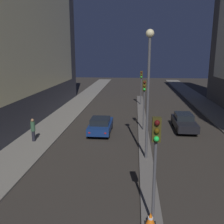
{
  "coord_description": "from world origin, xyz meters",
  "views": [
    {
      "loc": [
        -0.81,
        -4.75,
        6.78
      ],
      "look_at": [
        -3.24,
        21.68,
        0.5
      ],
      "focal_mm": 40.0,
      "sensor_mm": 36.0,
      "label": 1
    }
  ],
  "objects_px": {
    "street_lamp": "(149,76)",
    "traffic_cone_far": "(150,219)",
    "traffic_light_far": "(141,80)",
    "pedestrian_on_left_sidewalk": "(33,129)",
    "traffic_light_mid": "(144,94)",
    "car_right_lane": "(184,122)",
    "car_left_lane": "(101,125)",
    "traffic_light_near": "(156,148)"
  },
  "relations": [
    {
      "from": "traffic_cone_far",
      "to": "pedestrian_on_left_sidewalk",
      "type": "height_order",
      "value": "pedestrian_on_left_sidewalk"
    },
    {
      "from": "traffic_light_mid",
      "to": "car_right_lane",
      "type": "xyz_separation_m",
      "value": [
        3.69,
        0.89,
        -2.63
      ]
    },
    {
      "from": "traffic_light_far",
      "to": "pedestrian_on_left_sidewalk",
      "type": "bearing_deg",
      "value": -119.84
    },
    {
      "from": "traffic_light_mid",
      "to": "car_right_lane",
      "type": "distance_m",
      "value": 4.62
    },
    {
      "from": "street_lamp",
      "to": "traffic_cone_far",
      "type": "xyz_separation_m",
      "value": [
        -0.09,
        -6.53,
        -5.0
      ]
    },
    {
      "from": "traffic_light_far",
      "to": "street_lamp",
      "type": "xyz_separation_m",
      "value": [
        0.0,
        -17.37,
        2.04
      ]
    },
    {
      "from": "traffic_cone_far",
      "to": "traffic_light_near",
      "type": "bearing_deg",
      "value": 35.01
    },
    {
      "from": "car_right_lane",
      "to": "pedestrian_on_left_sidewalk",
      "type": "distance_m",
      "value": 13.04
    },
    {
      "from": "traffic_light_mid",
      "to": "street_lamp",
      "type": "xyz_separation_m",
      "value": [
        0.0,
        -6.12,
        2.04
      ]
    },
    {
      "from": "traffic_light_far",
      "to": "car_left_lane",
      "type": "relative_size",
      "value": 1.06
    },
    {
      "from": "traffic_light_mid",
      "to": "traffic_cone_far",
      "type": "distance_m",
      "value": 12.99
    },
    {
      "from": "traffic_light_near",
      "to": "car_left_lane",
      "type": "relative_size",
      "value": 1.06
    },
    {
      "from": "traffic_light_far",
      "to": "traffic_cone_far",
      "type": "bearing_deg",
      "value": -90.21
    },
    {
      "from": "traffic_cone_far",
      "to": "pedestrian_on_left_sidewalk",
      "type": "distance_m",
      "value": 12.37
    },
    {
      "from": "traffic_light_far",
      "to": "street_lamp",
      "type": "bearing_deg",
      "value": -90.0
    },
    {
      "from": "traffic_cone_far",
      "to": "car_left_lane",
      "type": "distance_m",
      "value": 12.39
    },
    {
      "from": "traffic_light_mid",
      "to": "car_left_lane",
      "type": "xyz_separation_m",
      "value": [
        -3.69,
        -0.8,
        -2.65
      ]
    },
    {
      "from": "street_lamp",
      "to": "traffic_cone_far",
      "type": "relative_size",
      "value": 14.31
    },
    {
      "from": "car_left_lane",
      "to": "traffic_cone_far",
      "type": "bearing_deg",
      "value": -73.12
    },
    {
      "from": "traffic_light_near",
      "to": "car_right_lane",
      "type": "distance_m",
      "value": 14.22
    },
    {
      "from": "traffic_light_near",
      "to": "traffic_light_far",
      "type": "height_order",
      "value": "same"
    },
    {
      "from": "traffic_light_near",
      "to": "street_lamp",
      "type": "height_order",
      "value": "street_lamp"
    },
    {
      "from": "traffic_light_far",
      "to": "pedestrian_on_left_sidewalk",
      "type": "height_order",
      "value": "traffic_light_far"
    },
    {
      "from": "street_lamp",
      "to": "car_left_lane",
      "type": "height_order",
      "value": "street_lamp"
    },
    {
      "from": "traffic_cone_far",
      "to": "traffic_light_far",
      "type": "bearing_deg",
      "value": 89.79
    },
    {
      "from": "traffic_light_mid",
      "to": "traffic_cone_far",
      "type": "relative_size",
      "value": 7.86
    },
    {
      "from": "street_lamp",
      "to": "pedestrian_on_left_sidewalk",
      "type": "relative_size",
      "value": 4.48
    },
    {
      "from": "street_lamp",
      "to": "traffic_cone_far",
      "type": "distance_m",
      "value": 8.23
    },
    {
      "from": "traffic_light_mid",
      "to": "traffic_light_near",
      "type": "bearing_deg",
      "value": -90.0
    },
    {
      "from": "street_lamp",
      "to": "pedestrian_on_left_sidewalk",
      "type": "height_order",
      "value": "street_lamp"
    },
    {
      "from": "street_lamp",
      "to": "traffic_cone_far",
      "type": "height_order",
      "value": "street_lamp"
    },
    {
      "from": "traffic_light_far",
      "to": "car_right_lane",
      "type": "xyz_separation_m",
      "value": [
        3.69,
        -10.36,
        -2.63
      ]
    },
    {
      "from": "street_lamp",
      "to": "car_left_lane",
      "type": "distance_m",
      "value": 7.99
    },
    {
      "from": "traffic_light_far",
      "to": "car_left_lane",
      "type": "distance_m",
      "value": 12.88
    },
    {
      "from": "traffic_light_mid",
      "to": "traffic_light_far",
      "type": "distance_m",
      "value": 11.25
    },
    {
      "from": "traffic_light_near",
      "to": "street_lamp",
      "type": "bearing_deg",
      "value": 90.0
    },
    {
      "from": "traffic_light_mid",
      "to": "car_right_lane",
      "type": "height_order",
      "value": "traffic_light_mid"
    },
    {
      "from": "traffic_light_mid",
      "to": "car_left_lane",
      "type": "distance_m",
      "value": 4.61
    },
    {
      "from": "traffic_light_far",
      "to": "traffic_cone_far",
      "type": "relative_size",
      "value": 7.86
    },
    {
      "from": "traffic_light_far",
      "to": "car_right_lane",
      "type": "height_order",
      "value": "traffic_light_far"
    },
    {
      "from": "street_lamp",
      "to": "car_left_lane",
      "type": "relative_size",
      "value": 1.94
    },
    {
      "from": "traffic_light_near",
      "to": "traffic_cone_far",
      "type": "height_order",
      "value": "traffic_light_near"
    }
  ]
}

